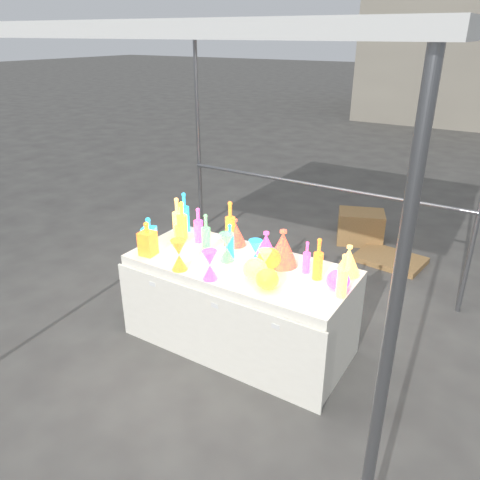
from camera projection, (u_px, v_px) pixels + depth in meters
The scene contains 31 objects.
ground at pixel (240, 341), 4.00m from camera, with size 80.00×80.00×0.00m, color #65635E.
canopy_tent at pixel (241, 38), 3.04m from camera, with size 3.15×3.15×2.46m.
display_table at pixel (239, 304), 3.84m from camera, with size 1.84×0.83×0.75m.
cardboard_box_closed at pixel (360, 227), 5.82m from camera, with size 0.55×0.40×0.40m, color #AA7F4C.
cardboard_box_flat at pixel (390, 259), 5.37m from camera, with size 0.73×0.52×0.06m, color #AA7F4C.
bottle_0 at pixel (182, 220), 4.08m from camera, with size 0.09×0.09×0.34m, color red, non-canonical shape.
bottle_1 at pixel (184, 212), 4.22m from camera, with size 0.09×0.09×0.37m, color #17821B, non-canonical shape.
bottle_2 at pixel (230, 223), 3.94m from camera, with size 0.09×0.09×0.39m, color gold, non-canonical shape.
bottle_3 at pixel (198, 225), 4.01m from camera, with size 0.08×0.08×0.31m, color blue, non-canonical shape.
bottle_4 at pixel (177, 218), 4.09m from camera, with size 0.09×0.09×0.37m, color #16896F, non-canonical shape.
bottle_5 at pixel (206, 233), 3.82m from camera, with size 0.07×0.07×0.33m, color #B5249D, non-canonical shape.
bottle_6 at pixel (179, 230), 3.96m from camera, with size 0.07×0.07×0.28m, color red, non-canonical shape.
bottle_7 at pixel (230, 241), 3.73m from camera, with size 0.07×0.07×0.29m, color #17821B, non-canonical shape.
decanter_1 at pixel (147, 238), 3.78m from camera, with size 0.12×0.12×0.29m, color gold, non-canonical shape.
decanter_2 at pixel (149, 232), 3.92m from camera, with size 0.11×0.11×0.27m, color #17821B, non-canonical shape.
hourglass_0 at pixel (179, 255), 3.55m from camera, with size 0.12×0.12×0.24m, color gold, non-canonical shape.
hourglass_1 at pixel (210, 265), 3.41m from camera, with size 0.11×0.11×0.23m, color blue, non-canonical shape.
hourglass_2 at pixel (265, 263), 3.47m from camera, with size 0.10×0.10×0.20m, color #16896F, non-canonical shape.
hourglass_3 at pixel (227, 247), 3.69m from camera, with size 0.12×0.12×0.23m, color #B5249D, non-canonical shape.
hourglass_5 at pixel (255, 253), 3.61m from camera, with size 0.11×0.11×0.22m, color #17821B, non-canonical shape.
globe_0 at pixel (267, 280), 3.30m from camera, with size 0.17×0.17×0.13m, color red, non-canonical shape.
globe_1 at pixel (255, 270), 3.43m from camera, with size 0.18×0.18×0.15m, color #16896F, non-canonical shape.
globe_2 at pixel (269, 259), 3.59m from camera, with size 0.19×0.19×0.15m, color gold, non-canonical shape.
globe_3 at pixel (338, 281), 3.29m from camera, with size 0.17×0.17×0.13m, color blue, non-canonical shape.
lampshade_0 at pixel (235, 232), 3.97m from camera, with size 0.19×0.19×0.23m, color gold, non-canonical shape.
lampshade_1 at pixel (283, 248), 3.61m from camera, with size 0.25×0.25×0.29m, color gold, non-canonical shape.
lampshade_2 at pixel (266, 246), 3.70m from camera, with size 0.20×0.20×0.24m, color blue, non-canonical shape.
lampshade_3 at pixel (348, 260), 3.49m from camera, with size 0.19×0.19×0.23m, color #16896F, non-canonical shape.
bottle_9 at pixel (318, 259), 3.40m from camera, with size 0.07×0.07×0.33m, color gold, non-canonical shape.
bottle_10 at pixel (307, 257), 3.50m from camera, with size 0.06×0.06×0.26m, color blue, non-canonical shape.
bottle_11 at pixel (343, 275), 3.17m from camera, with size 0.07×0.07×0.32m, color #16896F, non-canonical shape.
Camera 1 is at (1.75, -2.80, 2.42)m, focal length 35.00 mm.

